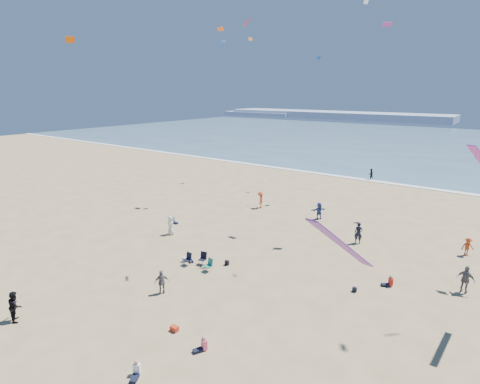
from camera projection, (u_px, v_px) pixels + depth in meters
The scene contains 13 objects.
ground at pixel (129, 329), 21.44m from camera, with size 220.00×220.00×0.00m, color tan.
ocean at pixel (436, 144), 95.22m from camera, with size 220.00×100.00×0.06m, color #476B84.
surf_line at pixel (375, 181), 56.38m from camera, with size 220.00×1.20×0.08m, color white.
headland_far at pixel (332, 115), 187.45m from camera, with size 110.00×20.00×3.20m, color #7A8EA8.
headland_near at pixel (260, 114), 206.65m from camera, with size 40.00×14.00×2.00m, color #7A8EA8.
standing_flyers at pixel (308, 246), 30.68m from camera, with size 28.27×56.70×1.94m.
seated_group at pixel (219, 278), 26.41m from camera, with size 22.62×16.95×0.84m.
chair_cluster at pixel (199, 261), 28.83m from camera, with size 2.67×1.48×1.00m.
white_tote at pixel (185, 260), 29.77m from camera, with size 0.35×0.20×0.40m, color silver.
black_backpack at pixel (227, 263), 29.25m from camera, with size 0.30×0.22×0.38m, color black.
cooler at pixel (174, 329), 21.21m from camera, with size 0.45×0.30×0.30m, color #B22E19.
navy_bag at pixel (355, 289), 25.36m from camera, with size 0.28×0.18×0.34m, color black.
kites_aloft at pixel (386, 52), 22.47m from camera, with size 37.76×44.68×27.79m.
Camera 1 is at (16.18, -11.22, 13.18)m, focal length 28.00 mm.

